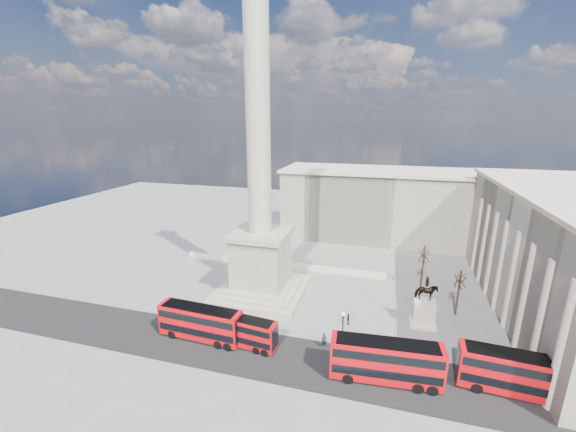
# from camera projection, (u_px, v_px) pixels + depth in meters

# --- Properties ---
(ground) EXTENTS (180.00, 180.00, 0.00)m
(ground) POSITION_uv_depth(u_px,v_px,m) (251.00, 308.00, 54.31)
(ground) COLOR gray
(ground) RESTS_ON ground
(asphalt_road) EXTENTS (120.00, 9.00, 0.01)m
(asphalt_road) POSITION_uv_depth(u_px,v_px,m) (259.00, 354.00, 43.73)
(asphalt_road) COLOR black
(asphalt_road) RESTS_ON ground
(nelsons_column) EXTENTS (14.00, 14.00, 49.85)m
(nelsons_column) POSITION_uv_depth(u_px,v_px,m) (260.00, 219.00, 55.50)
(nelsons_column) COLOR #AEA891
(nelsons_column) RESTS_ON ground
(balustrade_wall) EXTENTS (40.00, 0.60, 1.10)m
(balustrade_wall) POSITION_uv_depth(u_px,v_px,m) (281.00, 264.00, 69.01)
(balustrade_wall) COLOR beige
(balustrade_wall) RESTS_ON ground
(building_east) EXTENTS (19.00, 46.00, 18.60)m
(building_east) POSITION_uv_depth(u_px,v_px,m) (575.00, 258.00, 49.35)
(building_east) COLOR beige
(building_east) RESTS_ON ground
(building_northeast) EXTENTS (51.00, 17.00, 16.60)m
(building_northeast) POSITION_uv_depth(u_px,v_px,m) (390.00, 205.00, 83.97)
(building_northeast) COLOR beige
(building_northeast) RESTS_ON ground
(red_bus_a) EXTENTS (11.37, 3.15, 4.56)m
(red_bus_a) POSITION_uv_depth(u_px,v_px,m) (201.00, 323.00, 46.07)
(red_bus_a) COLOR red
(red_bus_a) RESTS_ON ground
(red_bus_b) EXTENTS (9.80, 3.19, 3.90)m
(red_bus_b) POSITION_uv_depth(u_px,v_px,m) (241.00, 331.00, 44.95)
(red_bus_b) COLOR red
(red_bus_b) RESTS_ON ground
(red_bus_c) EXTENTS (12.19, 3.69, 4.87)m
(red_bus_c) POSITION_uv_depth(u_px,v_px,m) (386.00, 361.00, 38.57)
(red_bus_c) COLOR red
(red_bus_c) RESTS_ON ground
(red_bus_d) EXTENTS (11.75, 3.43, 4.70)m
(red_bus_d) POSITION_uv_depth(u_px,v_px,m) (519.00, 374.00, 36.69)
(red_bus_d) COLOR red
(red_bus_d) RESTS_ON ground
(victorian_lamp) EXTENTS (0.51, 0.51, 5.95)m
(victorian_lamp) POSITION_uv_depth(u_px,v_px,m) (343.00, 330.00, 42.48)
(victorian_lamp) COLOR black
(victorian_lamp) RESTS_ON ground
(equestrian_statue) EXTENTS (3.56, 2.67, 7.53)m
(equestrian_statue) POSITION_uv_depth(u_px,v_px,m) (424.00, 309.00, 49.01)
(equestrian_statue) COLOR beige
(equestrian_statue) RESTS_ON ground
(bare_tree_near) EXTENTS (1.69, 1.69, 7.40)m
(bare_tree_near) POSITION_uv_depth(u_px,v_px,m) (545.00, 313.00, 41.95)
(bare_tree_near) COLOR #332319
(bare_tree_near) RESTS_ON ground
(bare_tree_mid) EXTENTS (1.95, 1.95, 7.38)m
(bare_tree_mid) POSITION_uv_depth(u_px,v_px,m) (460.00, 279.00, 50.85)
(bare_tree_mid) COLOR #332319
(bare_tree_mid) RESTS_ON ground
(bare_tree_far) EXTENTS (1.99, 1.99, 8.11)m
(bare_tree_far) POSITION_uv_depth(u_px,v_px,m) (424.00, 253.00, 58.84)
(bare_tree_far) COLOR #332319
(bare_tree_far) RESTS_ON ground
(pedestrian_walking) EXTENTS (0.82, 0.69, 1.92)m
(pedestrian_walking) POSITION_uv_depth(u_px,v_px,m) (324.00, 340.00, 44.75)
(pedestrian_walking) COLOR #242228
(pedestrian_walking) RESTS_ON ground
(pedestrian_standing) EXTENTS (0.91, 0.79, 1.58)m
(pedestrian_standing) POSITION_uv_depth(u_px,v_px,m) (487.00, 357.00, 41.87)
(pedestrian_standing) COLOR #242228
(pedestrian_standing) RESTS_ON ground
(pedestrian_crossing) EXTENTS (0.57, 1.04, 1.68)m
(pedestrian_crossing) POSITION_uv_depth(u_px,v_px,m) (348.00, 319.00, 49.73)
(pedestrian_crossing) COLOR #242228
(pedestrian_crossing) RESTS_ON ground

